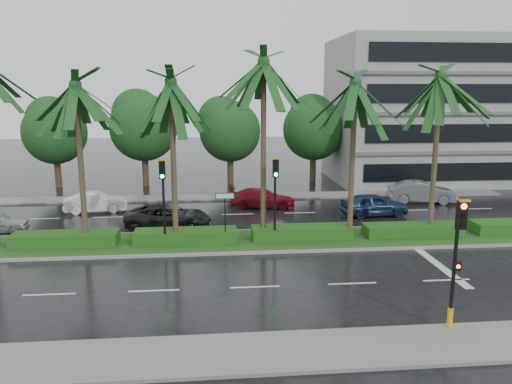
{
  "coord_description": "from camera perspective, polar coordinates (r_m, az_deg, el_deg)",
  "views": [
    {
      "loc": [
        -1.72,
        -23.74,
        7.76
      ],
      "look_at": [
        0.65,
        1.5,
        2.56
      ],
      "focal_mm": 35.0,
      "sensor_mm": 36.0,
      "label": 1
    }
  ],
  "objects": [
    {
      "name": "car_darkgrey",
      "position": [
        28.88,
        -9.99,
        -2.79
      ],
      "size": [
        2.64,
        5.03,
        1.35
      ],
      "primitive_type": "imported",
      "rotation": [
        0.0,
        0.0,
        1.49
      ],
      "color": "black",
      "rests_on": "ground"
    },
    {
      "name": "signal_near",
      "position": [
        17.12,
        21.93,
        -7.16
      ],
      "size": [
        0.34,
        0.45,
        4.36
      ],
      "color": "black",
      "rests_on": "near_sidewalk"
    },
    {
      "name": "car_red",
      "position": [
        33.48,
        0.71,
        -0.69
      ],
      "size": [
        2.43,
        4.6,
        1.27
      ],
      "primitive_type": "imported",
      "rotation": [
        0.0,
        0.0,
        1.42
      ],
      "color": "maroon",
      "rests_on": "ground"
    },
    {
      "name": "far_sidewalk",
      "position": [
        36.6,
        -2.55,
        -0.56
      ],
      "size": [
        40.0,
        2.0,
        0.12
      ],
      "primitive_type": "cube",
      "color": "slate",
      "rests_on": "ground"
    },
    {
      "name": "car_white",
      "position": [
        33.81,
        -17.85,
        -1.12
      ],
      "size": [
        1.92,
        4.07,
        1.29
      ],
      "primitive_type": "imported",
      "rotation": [
        0.0,
        0.0,
        1.72
      ],
      "color": "white",
      "rests_on": "ground"
    },
    {
      "name": "building",
      "position": [
        45.78,
        19.01,
        8.77
      ],
      "size": [
        16.0,
        10.0,
        12.0
      ],
      "primitive_type": "cube",
      "color": "gray",
      "rests_on": "ground"
    },
    {
      "name": "ground",
      "position": [
        25.04,
        -1.17,
        -6.46
      ],
      "size": [
        120.0,
        120.0,
        0.0
      ],
      "primitive_type": "plane",
      "color": "black",
      "rests_on": "ground"
    },
    {
      "name": "car_blue",
      "position": [
        32.13,
        13.33,
        -1.4
      ],
      "size": [
        1.91,
        4.25,
        1.42
      ],
      "primitive_type": "imported",
      "rotation": [
        0.0,
        0.0,
        1.63
      ],
      "color": "#182B49",
      "rests_on": "ground"
    },
    {
      "name": "signal_median_right",
      "position": [
        24.72,
        2.22,
        0.48
      ],
      "size": [
        0.34,
        0.42,
        4.36
      ],
      "color": "black",
      "rests_on": "median"
    },
    {
      "name": "near_sidewalk",
      "position": [
        15.67,
        1.71,
        -17.84
      ],
      "size": [
        40.0,
        2.4,
        0.12
      ],
      "primitive_type": "cube",
      "color": "slate",
      "rests_on": "ground"
    },
    {
      "name": "palm_row",
      "position": [
        24.76,
        -4.37,
        11.8
      ],
      "size": [
        26.3,
        4.2,
        9.95
      ],
      "color": "#3E3224",
      "rests_on": "median"
    },
    {
      "name": "bg_trees",
      "position": [
        41.49,
        -2.16,
        7.66
      ],
      "size": [
        33.31,
        5.57,
        8.04
      ],
      "color": "#372A19",
      "rests_on": "ground"
    },
    {
      "name": "car_grey",
      "position": [
        36.7,
        18.4,
        -0.01
      ],
      "size": [
        2.34,
        4.79,
        1.51
      ],
      "primitive_type": "imported",
      "rotation": [
        0.0,
        0.0,
        1.4
      ],
      "color": "slate",
      "rests_on": "ground"
    },
    {
      "name": "hedge",
      "position": [
        25.86,
        -1.34,
        -4.83
      ],
      "size": [
        35.2,
        1.4,
        0.6
      ],
      "color": "#154112",
      "rests_on": "median"
    },
    {
      "name": "signal_median_left",
      "position": [
        24.61,
        -10.58,
        0.24
      ],
      "size": [
        0.34,
        0.42,
        4.36
      ],
      "color": "black",
      "rests_on": "median"
    },
    {
      "name": "street_sign",
      "position": [
        24.88,
        -3.57,
        -1.52
      ],
      "size": [
        0.95,
        0.09,
        2.6
      ],
      "color": "black",
      "rests_on": "median"
    },
    {
      "name": "median",
      "position": [
        25.96,
        -1.33,
        -5.62
      ],
      "size": [
        36.0,
        4.0,
        0.15
      ],
      "color": "gray",
      "rests_on": "ground"
    },
    {
      "name": "lane_markings",
      "position": [
        25.02,
        5.9,
        -6.52
      ],
      "size": [
        34.0,
        13.06,
        0.01
      ],
      "color": "silver",
      "rests_on": "ground"
    }
  ]
}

